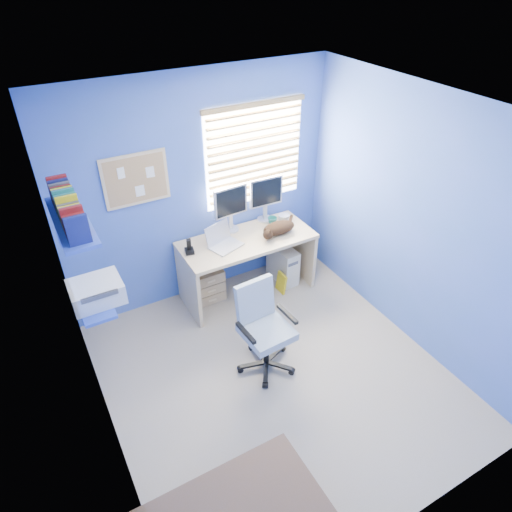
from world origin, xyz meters
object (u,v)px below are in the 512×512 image
desk (247,266)px  office_chair (264,338)px  cat (279,228)px  tower_pc (283,263)px  laptop (226,238)px

desk → office_chair: office_chair is taller
cat → tower_pc: (0.13, 0.08, -0.58)m
tower_pc → office_chair: size_ratio=0.50×
laptop → cat: bearing=-22.3°
laptop → office_chair: size_ratio=0.37×
laptop → tower_pc: (0.76, 0.04, -0.62)m
cat → office_chair: bearing=-149.8°
desk → laptop: laptop is taller
desk → tower_pc: desk is taller
desk → tower_pc: (0.49, 0.02, -0.14)m
cat → office_chair: 1.34m
desk → laptop: 0.55m
desk → laptop: (-0.27, -0.03, 0.48)m
desk → office_chair: 1.13m
desk → office_chair: (-0.39, -1.06, -0.03)m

